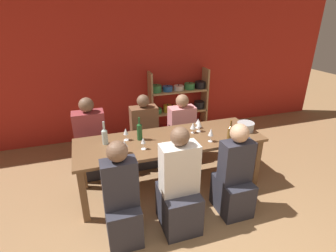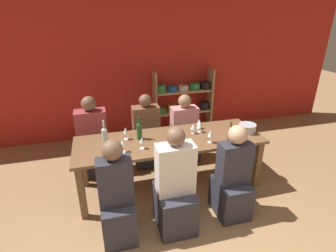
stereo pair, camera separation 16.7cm
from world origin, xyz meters
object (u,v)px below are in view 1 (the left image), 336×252
person_far_b (181,135)px  wine_glass_empty_c (240,127)px  wine_glass_empty_d (124,144)px  person_far_c (92,147)px  mixing_bowl (246,126)px  person_far_a (145,139)px  wine_bottle_green (230,133)px  wine_glass_white_a (198,122)px  wine_glass_red_c (199,124)px  wine_glass_empty_e (163,145)px  person_near_b (179,192)px  wine_bottle_dark (140,131)px  wine_glass_red_b (193,126)px  wine_glass_empty_b (211,132)px  dining_table (170,145)px  wine_glass_empty_a (126,132)px  person_near_c (122,205)px  wine_bottle_amber (105,136)px  person_near_a (234,180)px  shelf_unit (179,105)px  wine_glass_red_a (143,141)px

person_far_b → wine_glass_empty_c: bearing=117.8°
wine_glass_empty_d → person_far_c: person_far_c is taller
person_far_b → mixing_bowl: bearing=128.4°
person_far_a → person_far_c: bearing=2.5°
wine_bottle_green → wine_glass_white_a: size_ratio=2.09×
wine_glass_red_c → wine_glass_empty_e: (-0.68, -0.42, -0.01)m
wine_glass_white_a → person_near_b: bearing=-124.1°
wine_bottle_dark → wine_glass_empty_c: wine_bottle_dark is taller
wine_glass_red_b → wine_glass_empty_b: bearing=-70.5°
wine_glass_empty_d → person_near_b: 0.86m
wine_glass_red_c → wine_glass_empty_e: 0.80m
wine_glass_white_a → wine_glass_empty_d: wine_glass_empty_d is taller
wine_glass_empty_d → person_far_b: size_ratio=0.15×
wine_glass_red_c → wine_glass_empty_d: bearing=-164.9°
wine_bottle_green → wine_glass_red_c: (-0.25, 0.43, -0.01)m
wine_glass_empty_b → person_far_a: size_ratio=0.16×
mixing_bowl → person_near_b: (-1.29, -0.68, -0.37)m
dining_table → mixing_bowl: size_ratio=10.30×
mixing_bowl → wine_glass_empty_d: (-1.78, -0.12, 0.06)m
wine_glass_empty_a → wine_glass_empty_c: 1.57m
wine_glass_empty_c → person_near_c: 1.91m
wine_glass_red_b → person_near_b: size_ratio=0.12×
wine_bottle_amber → person_far_b: (1.32, 0.64, -0.48)m
mixing_bowl → wine_bottle_green: wine_bottle_green is taller
wine_bottle_green → person_near_b: person_near_b is taller
wine_glass_empty_c → person_far_c: (-1.99, 0.93, -0.45)m
person_near_a → person_far_a: bearing=116.9°
wine_glass_white_a → person_far_a: size_ratio=0.12×
wine_glass_red_c → wine_bottle_amber: bearing=178.9°
wine_bottle_green → wine_glass_empty_a: size_ratio=1.77×
shelf_unit → person_near_a: size_ratio=1.09×
wine_glass_empty_c → person_far_a: 1.57m
mixing_bowl → person_far_a: 1.62m
wine_glass_empty_a → person_far_a: bearing=58.1°
wine_glass_empty_d → person_near_b: size_ratio=0.13×
wine_glass_red_b → wine_glass_red_a: bearing=-162.0°
wine_glass_empty_a → wine_glass_white_a: 1.09m
wine_glass_red_c → person_far_b: 0.81m
person_near_b → person_far_b: (0.62, 1.52, -0.06)m
shelf_unit → person_far_c: shelf_unit is taller
wine_glass_white_a → wine_bottle_dark: bearing=-173.0°
person_near_b → wine_glass_white_a: bearing=55.9°
wine_glass_red_b → wine_glass_empty_e: 0.71m
dining_table → person_near_c: 1.13m
wine_bottle_amber → wine_glass_empty_c: (1.82, -0.31, 0.00)m
wine_glass_empty_d → person_far_a: person_far_a is taller
wine_bottle_amber → wine_glass_white_a: (1.37, 0.09, -0.02)m
wine_glass_white_a → wine_glass_empty_b: size_ratio=0.78×
person_near_b → person_far_b: bearing=67.9°
wine_bottle_amber → wine_glass_empty_e: size_ratio=2.18×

